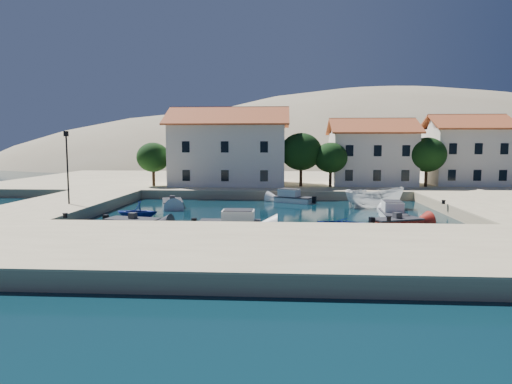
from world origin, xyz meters
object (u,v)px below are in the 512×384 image
cabin_cruiser_south (230,223)px  cabin_cruiser_east (394,214)px  building_left (229,145)px  building_mid (371,151)px  building_right (465,149)px  boat_east (374,208)px  rowboat_south (346,229)px  lamppost (67,160)px

cabin_cruiser_south → cabin_cruiser_east: 13.83m
building_left → building_mid: bearing=3.2°
building_right → boat_east: (-14.34, -15.87, -5.47)m
building_mid → building_right: 12.04m
building_left → building_mid: 18.04m
rowboat_south → boat_east: 11.72m
building_left → building_right: size_ratio=1.56×
building_mid → lamppost: bearing=-144.6°
cabin_cruiser_east → boat_east: 6.55m
lamppost → cabin_cruiser_east: bearing=-0.8°
boat_east → cabin_cruiser_south: bearing=126.9°
building_mid → lamppost: (-29.50, -21.00, -0.47)m
building_right → cabin_cruiser_east: bearing=-122.1°
rowboat_south → building_mid: bearing=-7.1°
lamppost → boat_east: lamppost is taller
building_mid → building_left: bearing=-176.8°
building_left → building_right: 30.07m
building_left → cabin_cruiser_south: 26.32m
building_mid → cabin_cruiser_east: bearing=-95.5°
cabin_cruiser_east → boat_east: cabin_cruiser_east is taller
cabin_cruiser_south → building_left: bearing=96.4°
lamppost → boat_east: size_ratio=1.10×
cabin_cruiser_south → rowboat_south: bearing=4.4°
building_right → rowboat_south: building_right is taller
lamppost → cabin_cruiser_east: lamppost is taller
cabin_cruiser_south → cabin_cruiser_east: (12.83, 5.16, 0.00)m
cabin_cruiser_south → cabin_cruiser_east: size_ratio=0.97×
rowboat_south → boat_east: size_ratio=0.76×
building_left → cabin_cruiser_south: size_ratio=3.31×
building_mid → cabin_cruiser_east: building_mid is taller
cabin_cruiser_east → rowboat_south: bearing=139.1°
cabin_cruiser_south → cabin_cruiser_east: same height
cabin_cruiser_south → rowboat_south: 8.48m
lamppost → cabin_cruiser_south: 16.19m
building_right → cabin_cruiser_south: building_right is taller
boat_east → building_left: bearing=42.5°
building_right → cabin_cruiser_east: (-14.08, -22.40, -5.00)m
lamppost → rowboat_south: size_ratio=1.45×
building_left → building_right: (30.00, 2.00, -0.46)m
lamppost → cabin_cruiser_east: (27.42, -0.40, -4.28)m
boat_east → building_mid: bearing=-14.9°
building_left → lamppost: (-11.50, -20.00, -1.18)m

